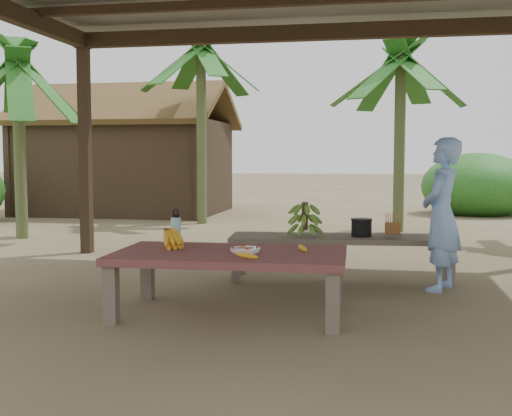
% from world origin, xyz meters
% --- Properties ---
extents(ground, '(80.00, 80.00, 0.00)m').
position_xyz_m(ground, '(0.00, 0.00, 0.00)').
color(ground, brown).
rests_on(ground, ground).
extents(work_table, '(1.83, 1.05, 0.50)m').
position_xyz_m(work_table, '(-0.25, -0.53, 0.43)').
color(work_table, brown).
rests_on(work_table, ground).
extents(bench, '(2.24, 0.79, 0.45)m').
position_xyz_m(bench, '(0.53, 1.02, 0.39)').
color(bench, brown).
rests_on(bench, ground).
extents(ripe_banana_bunch, '(0.33, 0.30, 0.18)m').
position_xyz_m(ripe_banana_bunch, '(-0.81, -0.42, 0.59)').
color(ripe_banana_bunch, yellow).
rests_on(ripe_banana_bunch, work_table).
extents(plate, '(0.23, 0.23, 0.04)m').
position_xyz_m(plate, '(-0.13, -0.53, 0.52)').
color(plate, white).
rests_on(plate, work_table).
extents(loose_banana_front, '(0.17, 0.05, 0.04)m').
position_xyz_m(loose_banana_front, '(-0.05, -0.84, 0.52)').
color(loose_banana_front, yellow).
rests_on(loose_banana_front, work_table).
extents(loose_banana_side, '(0.12, 0.15, 0.04)m').
position_xyz_m(loose_banana_side, '(0.31, -0.39, 0.52)').
color(loose_banana_side, yellow).
rests_on(loose_banana_side, work_table).
extents(water_flask, '(0.08, 0.08, 0.31)m').
position_xyz_m(water_flask, '(-0.78, -0.26, 0.63)').
color(water_flask, '#44BBD5').
rests_on(water_flask, work_table).
extents(green_banana_stalk, '(0.34, 0.34, 0.36)m').
position_xyz_m(green_banana_stalk, '(0.17, 0.99, 0.63)').
color(green_banana_stalk, '#598C2D').
rests_on(green_banana_stalk, bench).
extents(cooking_pot, '(0.20, 0.20, 0.17)m').
position_xyz_m(cooking_pot, '(0.73, 1.03, 0.54)').
color(cooking_pot, black).
rests_on(cooking_pot, bench).
extents(skewer_rack, '(0.19, 0.10, 0.24)m').
position_xyz_m(skewer_rack, '(1.04, 1.01, 0.57)').
color(skewer_rack, '#A57F47').
rests_on(skewer_rack, bench).
extents(woman, '(0.51, 0.61, 1.42)m').
position_xyz_m(woman, '(1.47, 0.72, 0.71)').
color(woman, '#7DA6ED').
rests_on(woman, ground).
extents(hut, '(4.40, 3.43, 2.85)m').
position_xyz_m(hut, '(-4.50, 8.00, 1.10)').
color(hut, black).
rests_on(hut, ground).
extents(banana_plant_n, '(1.80, 1.80, 3.08)m').
position_xyz_m(banana_plant_n, '(1.24, 5.40, 2.59)').
color(banana_plant_n, '#596638').
rests_on(banana_plant_n, ground).
extents(banana_plant_nw, '(1.80, 1.80, 3.46)m').
position_xyz_m(banana_plant_nw, '(-2.30, 6.07, 2.96)').
color(banana_plant_nw, '#596638').
rests_on(banana_plant_nw, ground).
extents(banana_plant_w, '(1.80, 1.80, 2.84)m').
position_xyz_m(banana_plant_w, '(-4.42, 3.48, 2.36)').
color(banana_plant_w, '#596638').
rests_on(banana_plant_w, ground).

